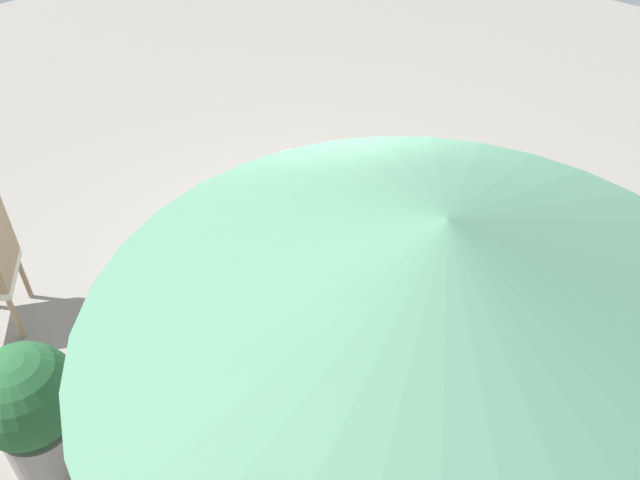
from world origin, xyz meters
TOP-DOWN VIEW (x-y plane):
  - ground_plane at (0.00, 0.00)m, footprint 16.00×16.00m
  - round_bed at (0.00, 0.00)m, footprint 1.98×1.98m
  - throw_pillow_0 at (0.65, -0.18)m, footprint 0.43×0.35m
  - throw_pillow_1 at (0.32, 0.64)m, footprint 0.53×0.36m
  - patio_umbrella at (-1.71, -1.98)m, footprint 2.33×2.33m
  - planter at (-2.44, 0.10)m, footprint 0.62×0.62m

SIDE VIEW (x-z plane):
  - ground_plane at x=0.00m, z-range 0.00..0.00m
  - round_bed at x=0.00m, z-range 0.01..0.53m
  - planter at x=-2.44m, z-range 0.05..0.99m
  - throw_pillow_0 at x=0.65m, z-range 0.52..0.68m
  - throw_pillow_1 at x=0.32m, z-range 0.52..0.70m
  - patio_umbrella at x=-1.71m, z-range 1.04..3.56m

